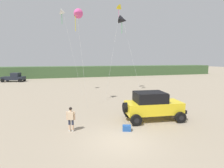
{
  "coord_description": "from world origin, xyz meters",
  "views": [
    {
      "loc": [
        -3.23,
        -9.1,
        4.73
      ],
      "look_at": [
        0.5,
        3.52,
        2.92
      ],
      "focal_mm": 27.67,
      "sensor_mm": 36.0,
      "label": 1
    }
  ],
  "objects": [
    {
      "name": "kite_yellow_diamond",
      "position": [
        -1.53,
        8.96,
        9.36
      ],
      "size": [
        1.52,
        2.08,
        9.98
      ],
      "color": "#E04C93",
      "rests_on": "ground_plane"
    },
    {
      "name": "kite_pink_ribbon",
      "position": [
        5.84,
        15.93,
        10.63
      ],
      "size": [
        2.05,
        5.19,
        11.48
      ],
      "color": "black",
      "rests_on": "ground_plane"
    },
    {
      "name": "distant_pickup",
      "position": [
        -13.32,
        33.67,
        0.94
      ],
      "size": [
        4.9,
        3.27,
        1.98
      ],
      "color": "#1E232D",
      "rests_on": "ground_plane"
    },
    {
      "name": "person_watching",
      "position": [
        -2.73,
        2.28,
        0.94
      ],
      "size": [
        0.59,
        0.41,
        1.67
      ],
      "color": "#DBB28E",
      "rests_on": "ground_plane"
    },
    {
      "name": "dune_ridge",
      "position": [
        0.86,
        42.01,
        1.5
      ],
      "size": [
        90.0,
        6.17,
        3.0
      ],
      "primitive_type": "cube",
      "color": "#426038",
      "rests_on": "ground_plane"
    },
    {
      "name": "ground_plane",
      "position": [
        0.0,
        0.0,
        0.0
      ],
      "size": [
        220.0,
        220.0,
        0.0
      ],
      "primitive_type": "plane",
      "color": "gray"
    },
    {
      "name": "kite_orange_streamer",
      "position": [
        -2.7,
        16.41,
        11.21
      ],
      "size": [
        2.57,
        3.06,
        11.7
      ],
      "color": "white",
      "rests_on": "ground_plane"
    },
    {
      "name": "cooler_box",
      "position": [
        0.87,
        1.28,
        0.19
      ],
      "size": [
        0.65,
        0.52,
        0.38
      ],
      "primitive_type": "cube",
      "rotation": [
        0.0,
        0.0,
        -0.32
      ],
      "color": "#23519E",
      "rests_on": "ground_plane"
    },
    {
      "name": "kite_green_box",
      "position": [
        4.6,
        13.72,
        11.59
      ],
      "size": [
        3.38,
        3.71,
        12.14
      ],
      "color": "yellow",
      "rests_on": "ground_plane"
    },
    {
      "name": "jeep",
      "position": [
        3.65,
        2.77,
        1.2
      ],
      "size": [
        4.97,
        2.84,
        2.26
      ],
      "color": "yellow",
      "rests_on": "ground_plane"
    }
  ]
}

